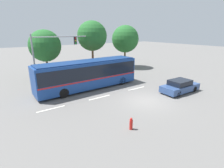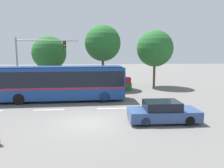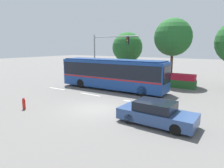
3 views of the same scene
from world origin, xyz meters
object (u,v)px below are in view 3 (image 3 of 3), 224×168
Objects in this scene: street_tree_centre at (173,37)px; fire_hydrant at (24,104)px; traffic_light_pole at (105,50)px; street_tree_left at (127,47)px; sedan_foreground at (156,114)px; city_bus at (112,72)px.

fire_hydrant is (-5.93, -16.18, -5.25)m from street_tree_centre.
traffic_light_pole is 4.60m from street_tree_left.
fire_hydrant is at bearing -82.88° from traffic_light_pole.
street_tree_centre is 9.22× the size of fire_hydrant.
fire_hydrant is (1.58, -12.67, -3.74)m from traffic_light_pole.
street_tree_centre is (-3.29, 13.54, 5.01)m from sedan_foreground.
street_tree_centre is (7.51, 3.51, 1.52)m from traffic_light_pole.
sedan_foreground is 0.70× the size of traffic_light_pole.
sedan_foreground is (7.55, -6.75, -1.19)m from city_bus.
sedan_foreground is at bearing 15.95° from fire_hydrant.
street_tree_left is 0.84× the size of street_tree_centre.
street_tree_centre is at bearing 56.66° from city_bus.
city_bus is 5.16m from traffic_light_pole.
city_bus is at bearing -122.11° from street_tree_centre.
street_tree_centre reaches higher than city_bus.
city_bus is at bearing -45.36° from traffic_light_pole.
city_bus is at bearing 139.47° from sedan_foreground.
city_bus is 1.83× the size of traffic_light_pole.
street_tree_left reaches higher than fire_hydrant.
fire_hydrant is at bearing -110.13° from street_tree_centre.
traffic_light_pole is 13.30m from fire_hydrant.
fire_hydrant is at bearing -101.29° from city_bus.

